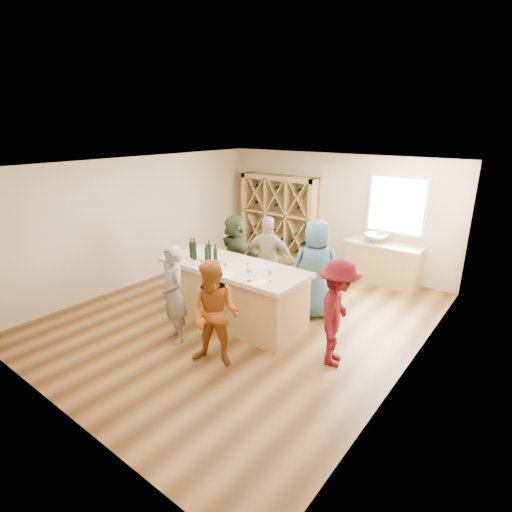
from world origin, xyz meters
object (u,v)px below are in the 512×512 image
Objects in this scene: person_server at (337,313)px; wine_rack at (279,217)px; person_far_right at (316,269)px; tasting_counter_base at (234,295)px; sink at (376,238)px; wine_bottle_b at (194,251)px; wine_bottle_e at (216,257)px; person_far_left at (236,252)px; wine_bottle_a at (191,250)px; person_far_mid at (268,260)px; person_near_left at (173,295)px; wine_bottle_c at (209,253)px; person_near_right at (215,314)px; wine_bottle_d at (207,255)px.

wine_rack is at bearing 26.36° from person_server.
tasting_counter_base is at bearing 15.08° from person_far_right.
sink is 4.20m from wine_bottle_b.
wine_bottle_e is 1.57m from person_far_left.
sink is 4.22m from wine_bottle_a.
wine_bottle_a is at bearing 32.98° from person_far_mid.
person_far_right is at bearing -94.19° from sink.
person_far_mid is at bearing 102.82° from person_near_left.
wine_rack is at bearing -74.88° from person_far_right.
wine_bottle_e is (0.25, -0.10, -0.00)m from wine_bottle_c.
person_near_right is 0.88× the size of person_far_right.
wine_bottle_c is 1.73m from person_near_right.
wine_bottle_b is at bearing -149.19° from wine_bottle_c.
person_far_mid is (0.50, 1.15, -0.34)m from wine_bottle_c.
sink is at bearing 59.82° from wine_bottle_a.
person_far_mid reaches higher than wine_bottle_a.
person_server is (2.38, 0.05, -0.40)m from wine_bottle_e.
person_near_right is at bearing 50.49° from person_far_right.
sink is 0.31× the size of person_far_mid.
wine_rack reaches higher than wine_bottle_b.
wine_bottle_e is (0.17, 0.05, 0.00)m from wine_bottle_d.
sink is 0.29× the size of person_far_right.
tasting_counter_base is 2.13m from person_server.
tasting_counter_base is at bearing -67.57° from wine_rack.
person_near_right is at bearing -35.18° from wine_bottle_b.
wine_rack is at bearing 94.66° from person_near_right.
person_server is (0.87, -3.60, -0.19)m from sink.
person_far_right reaches higher than wine_bottle_c.
wine_rack is 1.33× the size of person_server.
wine_bottle_e is 0.17× the size of person_far_mid.
wine_bottle_a is 0.17× the size of person_far_right.
person_far_left is (-0.64, 2.31, 0.01)m from person_near_left.
person_far_right is (1.38, 2.20, 0.11)m from person_near_left.
tasting_counter_base is at bearing 10.45° from wine_bottle_a.
wine_bottle_a is 1.19m from person_near_left.
person_far_right is 2.03m from person_far_left.
person_far_right is (1.33, 1.24, -0.30)m from wine_bottle_e.
wine_rack is 4.83m from person_near_left.
person_near_left is 0.89× the size of person_far_right.
sink is 3.96m from wine_bottle_c.
wine_bottle_b reaches higher than tasting_counter_base.
person_server is at bearing 179.69° from person_far_left.
wine_bottle_c is (-0.52, -0.07, 0.73)m from tasting_counter_base.
wine_bottle_b is 1.12× the size of wine_bottle_e.
tasting_counter_base is 1.57× the size of person_far_left.
wine_bottle_e is at bearing 56.23° from person_far_mid.
sink is 3.95m from wine_bottle_e.
person_near_left is at bearing -79.43° from wine_bottle_c.
person_near_right is at bearing -65.73° from wine_rack.
person_near_left is at bearing -76.27° from wine_rack.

